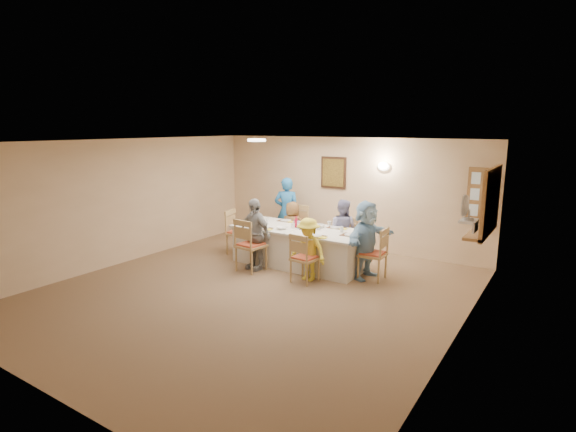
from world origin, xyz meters
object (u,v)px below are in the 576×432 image
Objects in this scene: chair_back_right at (344,239)px; desk_fan at (467,211)px; chair_left_end at (239,232)px; chair_back_left at (295,229)px; diner_right_end at (366,240)px; chair_front_right at (305,257)px; chair_right_end at (373,253)px; condiment_ketchup at (296,222)px; dining_table at (299,247)px; diner_back_right at (342,231)px; diner_front_left at (255,234)px; diner_back_left at (292,227)px; diner_front_right at (308,249)px; chair_front_left at (251,244)px; caregiver at (287,212)px; serving_hatch at (491,202)px.

desk_fan is at bearing -18.18° from chair_back_right.
chair_left_end is at bearing -148.61° from chair_back_right.
chair_left_end is (-0.95, -0.80, -0.03)m from chair_back_left.
chair_front_right is at bearing 144.30° from diner_right_end.
chair_right_end is 1.68m from condiment_ketchup.
chair_left_end reaches higher than chair_back_right.
diner_back_right is (0.60, 0.68, 0.27)m from dining_table.
condiment_ketchup is (-0.69, -0.67, 0.23)m from diner_back_right.
diner_front_left is (0.00, -1.48, 0.18)m from chair_back_left.
diner_back_right is (2.15, 0.68, 0.17)m from chair_left_end.
dining_table is 1.93× the size of diner_front_left.
diner_back_left is 0.82× the size of diner_front_left.
desk_fan reaches higher than diner_front_right.
diner_back_left is at bearing 100.89° from diner_front_left.
chair_front_right is 0.93× the size of chair_right_end.
chair_front_left is 1.14× the size of chair_front_right.
desk_fan is at bearing 134.12° from caregiver.
diner_back_left is at bearing 110.89° from caregiver.
chair_back_right is 0.61× the size of diner_right_end.
desk_fan reaches higher than chair_back_right.
caregiver is at bearing 135.08° from chair_back_left.
chair_back_right is 1.21m from diner_back_left.
chair_right_end is at bearing -29.12° from chair_back_right.
diner_front_right is (1.20, 0.00, -0.12)m from diner_front_left.
serving_hatch is 0.94× the size of caregiver.
diner_back_right is (0.00, 1.48, 0.19)m from chair_front_right.
chair_front_right is (-2.74, -1.48, -1.05)m from serving_hatch.
diner_front_right is (-0.00, -1.36, -0.08)m from diner_back_right.
chair_back_left is 4.49× the size of condiment_ketchup.
chair_back_right is 0.77× the size of diner_front_right.
diner_front_left reaches higher than chair_right_end.
dining_table is at bearing 42.26° from diner_back_right.
diner_front_right reaches higher than diner_back_left.
chair_right_end is at bearing 158.31° from desk_fan.
chair_back_right is at bearing 145.16° from caregiver.
diner_back_right is at bearing 98.89° from diner_front_right.
desk_fan is 1.31× the size of condiment_ketchup.
chair_right_end is 0.67× the size of diner_right_end.
diner_right_end is at bearing -92.23° from chair_right_end.
diner_front_left is 0.97× the size of diner_right_end.
chair_back_left is 0.64m from caregiver.
chair_left_end is 0.85× the size of diner_back_left.
diner_back_right is at bearing -12.76° from chair_back_left.
diner_right_end reaches higher than chair_right_end.
chair_left_end is 3.10m from chair_right_end.
diner_front_left reaches higher than diner_back_left.
serving_hatch reaches higher than chair_front_right.
serving_hatch is 3.29m from chair_front_right.
chair_left_end is at bearing 43.64° from caregiver.
serving_hatch is at bearing -146.33° from chair_front_right.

